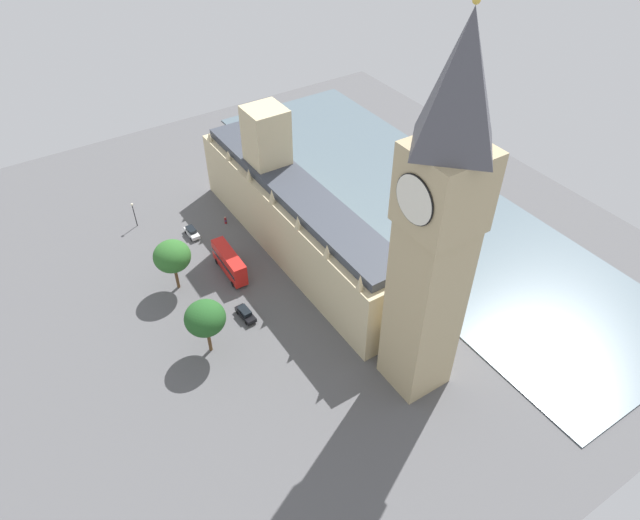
{
  "coord_description": "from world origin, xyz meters",
  "views": [
    {
      "loc": [
        40.82,
        74.02,
        71.41
      ],
      "look_at": [
        1.0,
        12.42,
        8.08
      ],
      "focal_mm": 31.83,
      "sensor_mm": 36.0,
      "label": 1
    }
  ],
  "objects_px": {
    "parliament_building": "(294,215)",
    "pedestrian_under_trees": "(226,220)",
    "double_decker_bus_corner": "(229,262)",
    "street_lamp_opposite_hall": "(133,210)",
    "clock_tower": "(437,228)",
    "plane_tree_by_river_gate": "(172,256)",
    "car_white_far_end": "(192,232)",
    "car_black_near_tower": "(245,313)",
    "plane_tree_leading": "(205,318)"
  },
  "relations": [
    {
      "from": "plane_tree_by_river_gate",
      "to": "street_lamp_opposite_hall",
      "type": "xyz_separation_m",
      "value": [
        0.14,
        -22.11,
        -3.38
      ]
    },
    {
      "from": "parliament_building",
      "to": "car_black_near_tower",
      "type": "xyz_separation_m",
      "value": [
        16.87,
        11.54,
        -7.14
      ]
    },
    {
      "from": "parliament_building",
      "to": "plane_tree_leading",
      "type": "xyz_separation_m",
      "value": [
        24.97,
        14.97,
        -0.62
      ]
    },
    {
      "from": "car_black_near_tower",
      "to": "plane_tree_by_river_gate",
      "type": "relative_size",
      "value": 0.47
    },
    {
      "from": "parliament_building",
      "to": "car_black_near_tower",
      "type": "height_order",
      "value": "parliament_building"
    },
    {
      "from": "double_decker_bus_corner",
      "to": "car_black_near_tower",
      "type": "distance_m",
      "value": 12.29
    },
    {
      "from": "pedestrian_under_trees",
      "to": "plane_tree_by_river_gate",
      "type": "height_order",
      "value": "plane_tree_by_river_gate"
    },
    {
      "from": "plane_tree_by_river_gate",
      "to": "street_lamp_opposite_hall",
      "type": "bearing_deg",
      "value": -89.64
    },
    {
      "from": "double_decker_bus_corner",
      "to": "street_lamp_opposite_hall",
      "type": "distance_m",
      "value": 25.67
    },
    {
      "from": "plane_tree_by_river_gate",
      "to": "clock_tower",
      "type": "bearing_deg",
      "value": 120.78
    },
    {
      "from": "parliament_building",
      "to": "car_white_far_end",
      "type": "xyz_separation_m",
      "value": [
        15.55,
        -14.66,
        -7.14
      ]
    },
    {
      "from": "car_black_near_tower",
      "to": "street_lamp_opposite_hall",
      "type": "relative_size",
      "value": 0.85
    },
    {
      "from": "double_decker_bus_corner",
      "to": "plane_tree_by_river_gate",
      "type": "bearing_deg",
      "value": 172.58
    },
    {
      "from": "pedestrian_under_trees",
      "to": "plane_tree_leading",
      "type": "xyz_separation_m",
      "value": [
        16.94,
        29.66,
        6.65
      ]
    },
    {
      "from": "car_white_far_end",
      "to": "plane_tree_leading",
      "type": "bearing_deg",
      "value": 71.62
    },
    {
      "from": "double_decker_bus_corner",
      "to": "plane_tree_leading",
      "type": "height_order",
      "value": "plane_tree_leading"
    },
    {
      "from": "pedestrian_under_trees",
      "to": "street_lamp_opposite_hall",
      "type": "xyz_separation_m",
      "value": [
        15.79,
        -9.24,
        3.23
      ]
    },
    {
      "from": "pedestrian_under_trees",
      "to": "plane_tree_leading",
      "type": "distance_m",
      "value": 34.79
    },
    {
      "from": "clock_tower",
      "to": "plane_tree_leading",
      "type": "relative_size",
      "value": 5.48
    },
    {
      "from": "car_white_far_end",
      "to": "double_decker_bus_corner",
      "type": "relative_size",
      "value": 0.42
    },
    {
      "from": "street_lamp_opposite_hall",
      "to": "plane_tree_leading",
      "type": "bearing_deg",
      "value": 88.32
    },
    {
      "from": "clock_tower",
      "to": "plane_tree_by_river_gate",
      "type": "relative_size",
      "value": 5.48
    },
    {
      "from": "car_white_far_end",
      "to": "clock_tower",
      "type": "bearing_deg",
      "value": 105.35
    },
    {
      "from": "car_white_far_end",
      "to": "plane_tree_by_river_gate",
      "type": "bearing_deg",
      "value": 56.89
    },
    {
      "from": "clock_tower",
      "to": "car_black_near_tower",
      "type": "xyz_separation_m",
      "value": [
        16.15,
        -25.2,
        -28.0
      ]
    },
    {
      "from": "parliament_building",
      "to": "pedestrian_under_trees",
      "type": "relative_size",
      "value": 34.95
    },
    {
      "from": "parliament_building",
      "to": "car_white_far_end",
      "type": "bearing_deg",
      "value": -43.31
    },
    {
      "from": "clock_tower",
      "to": "double_decker_bus_corner",
      "type": "xyz_separation_m",
      "value": [
        13.24,
        -37.02,
        -26.25
      ]
    },
    {
      "from": "double_decker_bus_corner",
      "to": "plane_tree_leading",
      "type": "xyz_separation_m",
      "value": [
        11.02,
        15.24,
        4.77
      ]
    },
    {
      "from": "parliament_building",
      "to": "plane_tree_leading",
      "type": "height_order",
      "value": "parliament_building"
    },
    {
      "from": "double_decker_bus_corner",
      "to": "pedestrian_under_trees",
      "type": "relative_size",
      "value": 6.3
    },
    {
      "from": "clock_tower",
      "to": "double_decker_bus_corner",
      "type": "bearing_deg",
      "value": -70.32
    },
    {
      "from": "car_white_far_end",
      "to": "plane_tree_leading",
      "type": "height_order",
      "value": "plane_tree_leading"
    },
    {
      "from": "plane_tree_by_river_gate",
      "to": "plane_tree_leading",
      "type": "relative_size",
      "value": 1.0
    },
    {
      "from": "clock_tower",
      "to": "plane_tree_by_river_gate",
      "type": "distance_m",
      "value": 49.78
    },
    {
      "from": "plane_tree_by_river_gate",
      "to": "street_lamp_opposite_hall",
      "type": "relative_size",
      "value": 1.81
    },
    {
      "from": "double_decker_bus_corner",
      "to": "car_black_near_tower",
      "type": "bearing_deg",
      "value": -102.22
    },
    {
      "from": "pedestrian_under_trees",
      "to": "plane_tree_by_river_gate",
      "type": "bearing_deg",
      "value": 53.71
    },
    {
      "from": "parliament_building",
      "to": "street_lamp_opposite_hall",
      "type": "distance_m",
      "value": 34.01
    },
    {
      "from": "car_white_far_end",
      "to": "plane_tree_leading",
      "type": "relative_size",
      "value": 0.44
    },
    {
      "from": "car_black_near_tower",
      "to": "clock_tower",
      "type": "bearing_deg",
      "value": 119.49
    },
    {
      "from": "clock_tower",
      "to": "pedestrian_under_trees",
      "type": "xyz_separation_m",
      "value": [
        7.32,
        -51.43,
        -28.13
      ]
    },
    {
      "from": "clock_tower",
      "to": "car_black_near_tower",
      "type": "relative_size",
      "value": 11.73
    },
    {
      "from": "clock_tower",
      "to": "plane_tree_leading",
      "type": "bearing_deg",
      "value": -41.92
    },
    {
      "from": "parliament_building",
      "to": "plane_tree_leading",
      "type": "relative_size",
      "value": 5.76
    },
    {
      "from": "clock_tower",
      "to": "car_black_near_tower",
      "type": "bearing_deg",
      "value": -57.35
    },
    {
      "from": "pedestrian_under_trees",
      "to": "car_black_near_tower",
      "type": "bearing_deg",
      "value": 85.67
    },
    {
      "from": "parliament_building",
      "to": "plane_tree_by_river_gate",
      "type": "xyz_separation_m",
      "value": [
        23.69,
        -1.82,
        -0.66
      ]
    },
    {
      "from": "double_decker_bus_corner",
      "to": "plane_tree_by_river_gate",
      "type": "height_order",
      "value": "plane_tree_by_river_gate"
    },
    {
      "from": "car_white_far_end",
      "to": "car_black_near_tower",
      "type": "distance_m",
      "value": 26.23
    }
  ]
}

